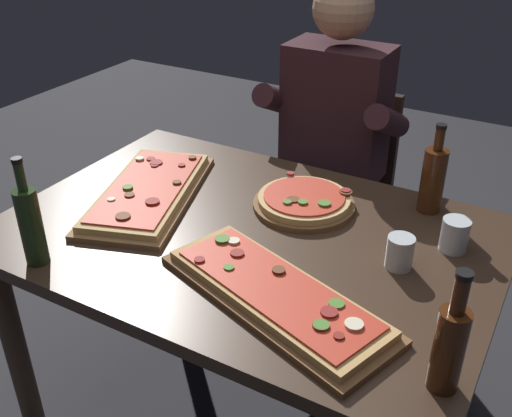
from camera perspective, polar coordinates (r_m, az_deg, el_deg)
The scene contains 12 objects.
ground_plane at distance 2.21m, azimuth -0.68°, elevation -18.68°, with size 6.40×6.40×0.00m, color #2D2D33.
dining_table at distance 1.77m, azimuth -0.80°, elevation -4.77°, with size 1.40×0.96×0.74m.
pizza_rectangular_front at distance 1.45m, azimuth 1.84°, elevation -8.10°, with size 0.67×0.42×0.05m.
pizza_rectangular_left at distance 1.92m, azimuth -10.24°, elevation 1.60°, with size 0.45×0.64×0.05m.
pizza_round_far at distance 1.84m, azimuth 4.60°, elevation 0.68°, with size 0.31×0.31×0.05m.
wine_bottle_dark at distance 1.85m, azimuth 16.51°, elevation 2.78°, with size 0.07×0.07×0.28m.
oil_bottle_amber at distance 1.24m, azimuth 17.95°, elevation -12.24°, with size 0.06×0.06×0.28m.
vinegar_bottle_green at distance 1.64m, azimuth -20.68°, elevation -1.38°, with size 0.06×0.06×0.30m.
tumbler_near_camera at distance 1.60m, azimuth 13.54°, elevation -4.08°, with size 0.07×0.07×0.09m.
tumbler_far_side at distance 1.71m, azimuth 18.40°, elevation -2.40°, with size 0.08×0.08×0.09m.
diner_chair at distance 2.54m, azimuth 7.78°, elevation 2.28°, with size 0.44×0.44×0.87m.
seated_diner at distance 2.33m, azimuth 7.05°, elevation 6.67°, with size 0.53×0.41×1.33m.
Camera 1 is at (0.74, -1.26, 1.65)m, focal length 42.00 mm.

